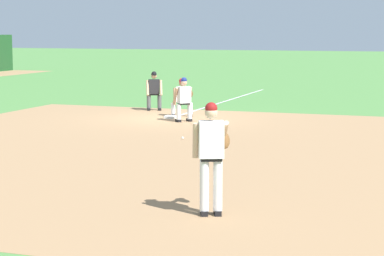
# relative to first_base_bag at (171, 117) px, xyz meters

# --- Properties ---
(ground_plane) EXTENTS (160.00, 160.00, 0.00)m
(ground_plane) POSITION_rel_first_base_bag_xyz_m (0.00, 0.00, -0.04)
(ground_plane) COLOR #518942
(infield_dirt_patch) EXTENTS (18.00, 18.00, 0.01)m
(infield_dirt_patch) POSITION_rel_first_base_bag_xyz_m (-6.13, -2.72, -0.04)
(infield_dirt_patch) COLOR #A87F56
(infield_dirt_patch) RESTS_ON ground
(foul_line_stripe) EXTENTS (12.74, 0.10, 0.00)m
(foul_line_stripe) POSITION_rel_first_base_bag_xyz_m (6.37, 0.00, -0.04)
(foul_line_stripe) COLOR white
(foul_line_stripe) RESTS_ON ground
(first_base_bag) EXTENTS (0.38, 0.38, 0.09)m
(first_base_bag) POSITION_rel_first_base_bag_xyz_m (0.00, 0.00, 0.00)
(first_base_bag) COLOR white
(first_base_bag) RESTS_ON ground
(baseball) EXTENTS (0.07, 0.07, 0.07)m
(baseball) POSITION_rel_first_base_bag_xyz_m (-4.43, -2.07, -0.01)
(baseball) COLOR white
(baseball) RESTS_ON ground
(pitcher) EXTENTS (0.82, 0.59, 1.86)m
(pitcher) POSITION_rel_first_base_bag_xyz_m (-12.21, -5.44, 1.01)
(pitcher) COLOR black
(pitcher) RESTS_ON ground
(first_baseman) EXTENTS (0.84, 0.97, 1.34)m
(first_baseman) POSITION_rel_first_base_bag_xyz_m (0.53, -0.23, 0.69)
(first_baseman) COLOR black
(first_baseman) RESTS_ON ground
(baserunner) EXTENTS (0.67, 0.67, 1.46)m
(baserunner) POSITION_rel_first_base_bag_xyz_m (-0.74, -0.75, 0.75)
(baserunner) COLOR black
(baserunner) RESTS_ON ground
(umpire) EXTENTS (0.60, 0.67, 1.46)m
(umpire) POSITION_rel_first_base_bag_xyz_m (2.12, 1.48, 0.75)
(umpire) COLOR black
(umpire) RESTS_ON ground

